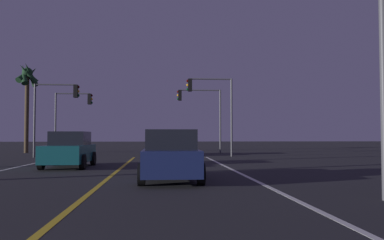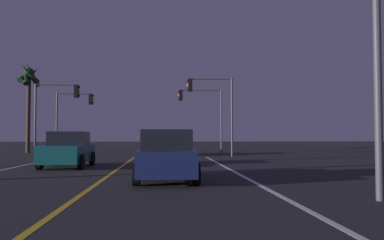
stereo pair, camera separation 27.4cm
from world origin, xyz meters
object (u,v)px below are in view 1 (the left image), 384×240
object	(u,v)px
car_oncoming	(69,150)
car_lead_same_lane	(171,156)
traffic_light_near_left	(57,102)
traffic_light_far_left	(74,108)
traffic_light_near_right	(210,98)
traffic_light_far_right	(199,106)
car_ahead_far	(160,145)
palm_tree_left_far	(27,81)

from	to	relation	value
car_oncoming	car_lead_same_lane	world-z (taller)	same
car_lead_same_lane	car_oncoming	bearing A→B (deg)	37.66
traffic_light_near_left	traffic_light_far_left	size ratio (longest dim) A/B	1.01
traffic_light_near_right	traffic_light_far_right	xyz separation A→B (m)	(-0.26, 5.50, -0.10)
car_oncoming	traffic_light_near_left	bearing A→B (deg)	-161.98
traffic_light_near_right	traffic_light_far_left	xyz separation A→B (m)	(-10.77, 5.50, -0.40)
car_ahead_far	traffic_light_far_right	size ratio (longest dim) A/B	0.79
car_oncoming	traffic_light_far_right	size ratio (longest dim) A/B	0.79
traffic_light_far_right	car_oncoming	bearing A→B (deg)	62.23
traffic_light_near_right	car_lead_same_lane	bearing A→B (deg)	77.99
traffic_light_near_right	traffic_light_far_left	size ratio (longest dim) A/B	1.11
car_lead_same_lane	palm_tree_left_far	bearing A→B (deg)	28.29
car_ahead_far	palm_tree_left_far	xyz separation A→B (m)	(-11.60, 5.15, 5.43)
traffic_light_near_left	traffic_light_far_left	world-z (taller)	traffic_light_near_left
car_lead_same_lane	traffic_light_near_left	xyz separation A→B (m)	(-7.58, 14.99, 2.99)
palm_tree_left_far	traffic_light_near_right	bearing A→B (deg)	-25.73
car_lead_same_lane	traffic_light_far_left	bearing A→B (deg)	20.31
traffic_light_far_left	car_lead_same_lane	bearing A→B (deg)	-69.69
car_lead_same_lane	palm_tree_left_far	distance (m)	25.91
car_ahead_far	traffic_light_far_left	xyz separation A→B (m)	(-7.18, 3.33, 2.96)
car_lead_same_lane	traffic_light_far_right	xyz separation A→B (m)	(2.93, 20.49, 3.25)
traffic_light_near_left	palm_tree_left_far	xyz separation A→B (m)	(-4.43, 7.32, 2.44)
palm_tree_left_far	car_oncoming	bearing A→B (deg)	-65.72
car_ahead_far	traffic_light_near_left	size ratio (longest dim) A/B	0.84
car_oncoming	car_lead_same_lane	xyz separation A→B (m)	(4.67, -6.05, 0.00)
car_lead_same_lane	traffic_light_far_left	xyz separation A→B (m)	(-7.58, 20.49, 2.96)
car_lead_same_lane	traffic_light_near_left	distance (m)	17.06
car_ahead_far	traffic_light_far_right	world-z (taller)	traffic_light_far_right
traffic_light_near_left	traffic_light_near_right	bearing A→B (deg)	0.00
palm_tree_left_far	traffic_light_far_right	bearing A→B (deg)	-6.96
car_oncoming	traffic_light_far_left	distance (m)	15.02
palm_tree_left_far	traffic_light_near_left	bearing A→B (deg)	-58.85
car_ahead_far	car_oncoming	bearing A→B (deg)	158.99
car_ahead_far	traffic_light_far_right	bearing A→B (deg)	-45.05
car_oncoming	palm_tree_left_far	distance (m)	18.64
car_oncoming	traffic_light_far_left	xyz separation A→B (m)	(-2.91, 14.43, 2.96)
car_lead_same_lane	traffic_light_far_left	size ratio (longest dim) A/B	0.85
traffic_light_near_right	traffic_light_near_left	distance (m)	10.77
car_lead_same_lane	traffic_light_far_left	distance (m)	22.05
car_lead_same_lane	traffic_light_near_right	distance (m)	15.69
traffic_light_near_right	palm_tree_left_far	size ratio (longest dim) A/B	0.71
car_oncoming	traffic_light_far_left	size ratio (longest dim) A/B	0.85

